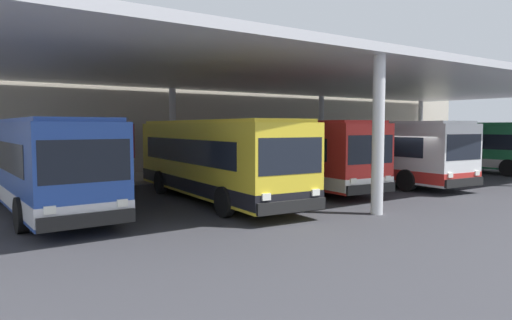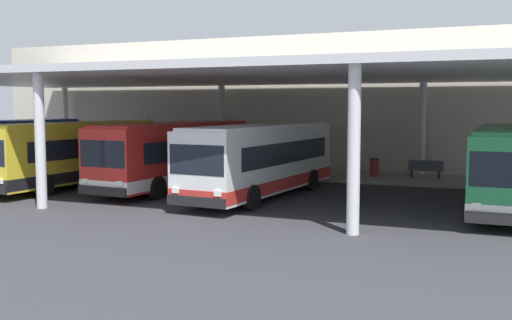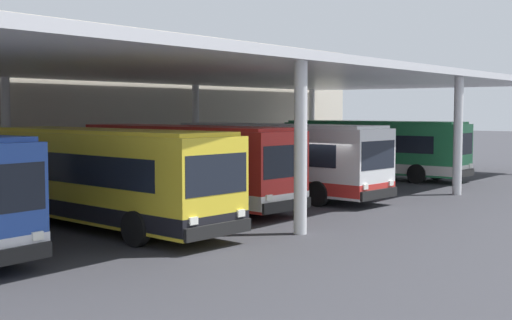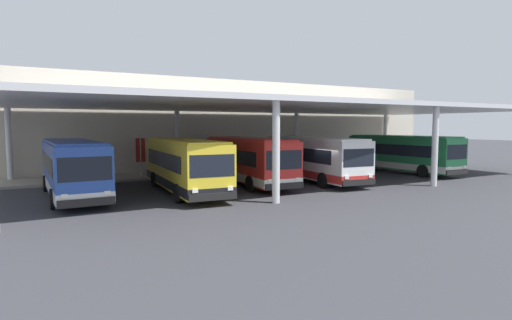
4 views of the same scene
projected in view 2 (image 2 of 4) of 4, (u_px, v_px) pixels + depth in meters
ground_plane at (212, 209)px, 23.34m from camera, size 200.00×200.00×0.00m
platform_kerb at (306, 174)px, 34.13m from camera, size 42.00×4.50×0.18m
station_building_facade at (323, 103)px, 36.74m from camera, size 48.00×1.60×8.28m
canopy_shelter at (265, 77)px, 27.91m from camera, size 40.00×17.00×5.55m
bus_nearest_bay at (4, 148)px, 33.18m from camera, size 2.87×10.58×3.17m
bus_second_bay at (75, 153)px, 29.58m from camera, size 3.21×10.67×3.17m
bus_middle_bay at (176, 154)px, 28.82m from camera, size 3.31×10.69×3.17m
bus_far_bay at (261, 159)px, 26.13m from camera, size 3.32×10.69×3.17m
bus_departing at (509, 167)px, 22.91m from camera, size 2.76×10.54×3.17m
bench_waiting at (425, 169)px, 31.60m from camera, size 1.80×0.45×0.92m
trash_bin at (374, 167)px, 32.32m from camera, size 0.52×0.52×0.98m
banner_sign at (149, 138)px, 37.02m from camera, size 0.70×0.12×3.20m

